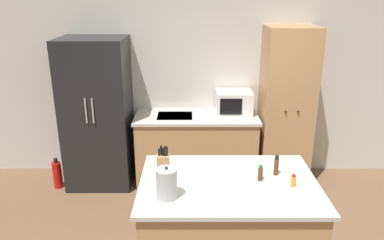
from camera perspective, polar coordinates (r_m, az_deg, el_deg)
wall_back at (r=4.97m, az=4.72°, el=6.29°), size 7.20×0.06×2.60m
refrigerator at (r=4.84m, az=-14.18°, el=0.97°), size 0.80×0.71×1.88m
back_counter at (r=4.91m, az=0.65°, el=-4.28°), size 1.56×0.65×0.90m
pantry_cabinet at (r=4.88m, az=14.08°, el=1.89°), size 0.61×0.60×2.01m
kitchen_island at (r=3.33m, az=5.33°, el=-16.44°), size 1.44×1.01×0.95m
microwave at (r=4.82m, az=6.37°, el=2.69°), size 0.45×0.37×0.29m
knife_block at (r=3.10m, az=-4.40°, el=-6.93°), size 0.10×0.08×0.28m
spice_bottle_tall_dark at (r=3.22m, az=12.71°, el=-6.81°), size 0.04×0.04×0.18m
spice_bottle_short_red at (r=3.11m, az=10.36°, el=-8.00°), size 0.04×0.04×0.13m
spice_bottle_amber_oil at (r=3.08m, az=15.16°, el=-8.93°), size 0.04×0.04×0.10m
kettle at (r=2.81m, az=-3.88°, el=-9.63°), size 0.16×0.16×0.26m
fire_extinguisher at (r=5.12m, az=-19.84°, el=-7.81°), size 0.11×0.11×0.41m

